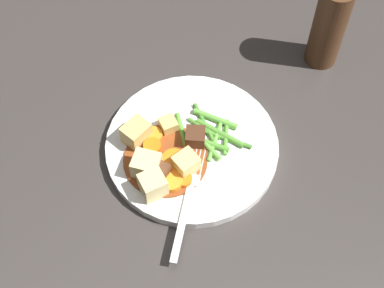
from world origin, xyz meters
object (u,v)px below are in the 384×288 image
potato_chunk_0 (136,133)px  potato_chunk_4 (153,185)px  potato_chunk_3 (147,166)px  fork (188,199)px  carrot_slice_3 (174,160)px  meat_chunk_0 (196,138)px  pepper_mill (329,26)px  potato_chunk_2 (168,125)px  carrot_slice_1 (183,179)px  carrot_slice_2 (153,135)px  carrot_slice_0 (152,147)px  carrot_slice_4 (171,181)px  meat_chunk_1 (159,173)px  potato_chunk_1 (186,164)px  dinner_plate (192,147)px

potato_chunk_0 → potato_chunk_4: potato_chunk_4 is taller
potato_chunk_3 → fork: 0.07m
potato_chunk_0 → carrot_slice_3: bearing=107.7°
meat_chunk_0 → pepper_mill: bearing=-175.6°
potato_chunk_2 → potato_chunk_4: bearing=43.7°
carrot_slice_1 → potato_chunk_2: bearing=-111.9°
potato_chunk_2 → carrot_slice_2: bearing=-0.8°
potato_chunk_0 → fork: (-0.00, 0.12, -0.01)m
meat_chunk_0 → fork: size_ratio=0.20×
carrot_slice_0 → potato_chunk_2: (-0.04, -0.02, 0.00)m
carrot_slice_4 → meat_chunk_1: (0.01, -0.02, 0.01)m
potato_chunk_1 → fork: 0.05m
carrot_slice_2 → potato_chunk_0: (0.02, -0.01, 0.01)m
carrot_slice_4 → potato_chunk_0: potato_chunk_0 is taller
potato_chunk_1 → potato_chunk_3: potato_chunk_3 is taller
potato_chunk_1 → dinner_plate: bearing=-137.6°
carrot_slice_1 → carrot_slice_3: same height
carrot_slice_1 → carrot_slice_3: bearing=-101.0°
meat_chunk_0 → fork: bearing=46.5°
carrot_slice_3 → potato_chunk_4: bearing=23.0°
carrot_slice_3 → potato_chunk_4: 0.05m
potato_chunk_1 → potato_chunk_0: bearing=-71.0°
potato_chunk_2 → meat_chunk_0: (-0.02, 0.05, 0.00)m
carrot_slice_0 → pepper_mill: size_ratio=0.18×
carrot_slice_3 → potato_chunk_2: (-0.03, -0.05, 0.00)m
dinner_plate → carrot_slice_4: (0.06, 0.04, 0.01)m
carrot_slice_1 → potato_chunk_3: (0.03, -0.04, 0.01)m
potato_chunk_1 → meat_chunk_0: bearing=-144.4°
dinner_plate → potato_chunk_1: size_ratio=8.04×
carrot_slice_1 → potato_chunk_4: size_ratio=0.70×
carrot_slice_2 → meat_chunk_1: meat_chunk_1 is taller
fork → pepper_mill: size_ratio=0.94×
meat_chunk_1 → fork: 0.05m
potato_chunk_4 → potato_chunk_2: bearing=-136.3°
carrot_slice_4 → potato_chunk_4: potato_chunk_4 is taller
carrot_slice_3 → potato_chunk_4: potato_chunk_4 is taller
carrot_slice_1 → meat_chunk_0: size_ratio=0.89×
pepper_mill → meat_chunk_0: bearing=4.4°
potato_chunk_3 → fork: size_ratio=0.27×
potato_chunk_4 → potato_chunk_3: bearing=-108.7°
potato_chunk_2 → fork: (0.05, 0.11, -0.01)m
carrot_slice_2 → pepper_mill: 0.32m
carrot_slice_0 → carrot_slice_4: size_ratio=0.81×
potato_chunk_4 → carrot_slice_1: bearing=164.1°
carrot_slice_2 → potato_chunk_0: potato_chunk_0 is taller
dinner_plate → carrot_slice_2: 0.06m
potato_chunk_0 → fork: potato_chunk_0 is taller
dinner_plate → potato_chunk_4: size_ratio=7.16×
carrot_slice_2 → meat_chunk_0: size_ratio=0.96×
dinner_plate → carrot_slice_4: size_ratio=7.84×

